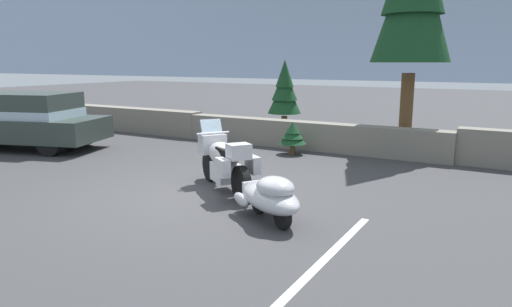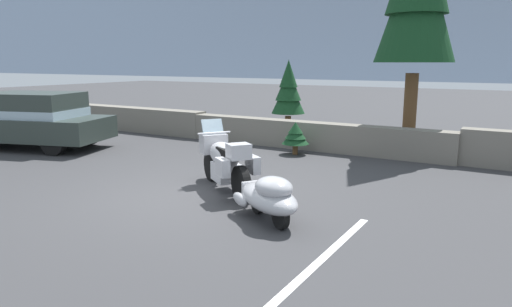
{
  "view_description": "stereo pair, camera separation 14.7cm",
  "coord_description": "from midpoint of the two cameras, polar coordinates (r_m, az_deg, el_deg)",
  "views": [
    {
      "loc": [
        5.29,
        -6.74,
        2.5
      ],
      "look_at": [
        1.16,
        0.45,
        0.85
      ],
      "focal_mm": 32.35,
      "sensor_mm": 36.0,
      "label": 1
    },
    {
      "loc": [
        5.41,
        -6.67,
        2.5
      ],
      "look_at": [
        1.16,
        0.45,
        0.85
      ],
      "focal_mm": 32.35,
      "sensor_mm": 36.0,
      "label": 2
    }
  ],
  "objects": [
    {
      "name": "touring_motorcycle",
      "position": [
        9.06,
        -3.41,
        -0.72
      ],
      "size": [
        1.97,
        1.53,
        1.33
      ],
      "color": "black",
      "rests_on": "ground"
    },
    {
      "name": "pine_tree_far_right",
      "position": [
        15.19,
        4.3,
        7.87
      ],
      "size": [
        1.09,
        1.09,
        2.58
      ],
      "color": "brown",
      "rests_on": "ground"
    },
    {
      "name": "suv_at_left_edge",
      "position": [
        15.04,
        -26.03,
        3.8
      ],
      "size": [
        5.16,
        3.31,
        1.63
      ],
      "color": "black",
      "rests_on": "ground"
    },
    {
      "name": "stone_guard_wall",
      "position": [
        13.68,
        5.43,
        2.51
      ],
      "size": [
        24.0,
        0.61,
        0.91
      ],
      "color": "slate",
      "rests_on": "ground"
    },
    {
      "name": "distant_ridgeline",
      "position": [
        102.52,
        28.64,
        13.0
      ],
      "size": [
        240.0,
        80.0,
        16.0
      ],
      "primitive_type": "cube",
      "color": "#8C9EB7",
      "rests_on": "ground"
    },
    {
      "name": "car_shaped_trailer",
      "position": [
        7.34,
        2.17,
        -5.27
      ],
      "size": [
        2.01,
        1.56,
        0.76
      ],
      "color": "black",
      "rests_on": "ground"
    },
    {
      "name": "parking_stripe_marker",
      "position": [
        6.13,
        8.68,
        -12.91
      ],
      "size": [
        0.12,
        3.6,
        0.01
      ],
      "primitive_type": "cube",
      "color": "silver",
      "rests_on": "ground"
    },
    {
      "name": "ground_plane",
      "position": [
        8.93,
        -7.43,
        -5.09
      ],
      "size": [
        80.0,
        80.0,
        0.0
      ],
      "primitive_type": "plane",
      "color": "#38383A"
    },
    {
      "name": "pine_sapling_near",
      "position": [
        12.65,
        5.23,
        2.4
      ],
      "size": [
        0.75,
        0.75,
        0.9
      ],
      "color": "brown",
      "rests_on": "ground"
    }
  ]
}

